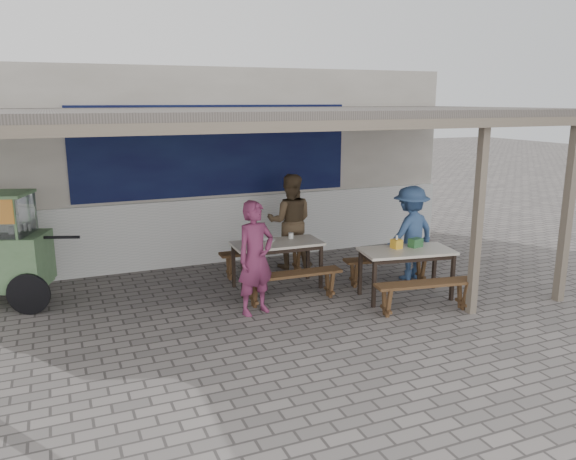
{
  "coord_description": "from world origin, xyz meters",
  "views": [
    {
      "loc": [
        -2.92,
        -6.77,
        2.93
      ],
      "look_at": [
        0.31,
        0.9,
        1.0
      ],
      "focal_mm": 35.0,
      "sensor_mm": 36.0,
      "label": 1
    }
  ],
  "objects_px": {
    "bench_right_street": "(426,290)",
    "patron_right_table": "(410,233)",
    "bench_left_street": "(293,280)",
    "table_right": "(407,255)",
    "condiment_jar": "(291,236)",
    "table_left": "(277,247)",
    "bench_left_wall": "(264,256)",
    "bench_right_wall": "(388,264)",
    "patron_street_side": "(256,258)",
    "donation_box": "(416,243)",
    "condiment_bowl": "(269,241)",
    "patron_wall_side": "(290,221)",
    "tissue_box": "(396,244)"
  },
  "relations": [
    {
      "from": "table_left",
      "to": "bench_right_street",
      "type": "height_order",
      "value": "table_left"
    },
    {
      "from": "condiment_jar",
      "to": "table_left",
      "type": "bearing_deg",
      "value": -153.43
    },
    {
      "from": "patron_right_table",
      "to": "donation_box",
      "type": "relative_size",
      "value": 7.84
    },
    {
      "from": "bench_right_street",
      "to": "condiment_bowl",
      "type": "bearing_deg",
      "value": 140.49
    },
    {
      "from": "patron_wall_side",
      "to": "condiment_jar",
      "type": "bearing_deg",
      "value": 90.06
    },
    {
      "from": "table_left",
      "to": "tissue_box",
      "type": "distance_m",
      "value": 1.85
    },
    {
      "from": "bench_left_wall",
      "to": "bench_right_wall",
      "type": "xyz_separation_m",
      "value": [
        1.7,
        -1.22,
        -0.0
      ]
    },
    {
      "from": "table_left",
      "to": "patron_street_side",
      "type": "relative_size",
      "value": 0.89
    },
    {
      "from": "table_right",
      "to": "bench_right_street",
      "type": "xyz_separation_m",
      "value": [
        -0.1,
        -0.64,
        -0.33
      ]
    },
    {
      "from": "donation_box",
      "to": "bench_right_wall",
      "type": "bearing_deg",
      "value": 101.4
    },
    {
      "from": "donation_box",
      "to": "condiment_jar",
      "type": "bearing_deg",
      "value": 141.23
    },
    {
      "from": "table_right",
      "to": "condiment_jar",
      "type": "bearing_deg",
      "value": 144.13
    },
    {
      "from": "bench_right_street",
      "to": "patron_right_table",
      "type": "distance_m",
      "value": 1.64
    },
    {
      "from": "table_left",
      "to": "bench_right_wall",
      "type": "distance_m",
      "value": 1.84
    },
    {
      "from": "tissue_box",
      "to": "donation_box",
      "type": "distance_m",
      "value": 0.32
    },
    {
      "from": "bench_left_street",
      "to": "table_right",
      "type": "relative_size",
      "value": 1.04
    },
    {
      "from": "table_left",
      "to": "donation_box",
      "type": "distance_m",
      "value": 2.14
    },
    {
      "from": "bench_left_street",
      "to": "bench_right_wall",
      "type": "xyz_separation_m",
      "value": [
        1.75,
        0.15,
        -0.0
      ]
    },
    {
      "from": "condiment_jar",
      "to": "bench_left_street",
      "type": "bearing_deg",
      "value": -111.43
    },
    {
      "from": "bench_right_street",
      "to": "patron_street_side",
      "type": "relative_size",
      "value": 0.93
    },
    {
      "from": "condiment_jar",
      "to": "patron_street_side",
      "type": "bearing_deg",
      "value": -133.06
    },
    {
      "from": "bench_right_wall",
      "to": "bench_left_wall",
      "type": "bearing_deg",
      "value": 153.62
    },
    {
      "from": "table_right",
      "to": "condiment_bowl",
      "type": "height_order",
      "value": "condiment_bowl"
    },
    {
      "from": "tissue_box",
      "to": "donation_box",
      "type": "bearing_deg",
      "value": -8.42
    },
    {
      "from": "donation_box",
      "to": "condiment_bowl",
      "type": "xyz_separation_m",
      "value": [
        -1.96,
        1.14,
        -0.04
      ]
    },
    {
      "from": "condiment_bowl",
      "to": "patron_right_table",
      "type": "bearing_deg",
      "value": -10.83
    },
    {
      "from": "patron_street_side",
      "to": "condiment_bowl",
      "type": "height_order",
      "value": "patron_street_side"
    },
    {
      "from": "patron_street_side",
      "to": "donation_box",
      "type": "height_order",
      "value": "patron_street_side"
    },
    {
      "from": "table_left",
      "to": "condiment_jar",
      "type": "relative_size",
      "value": 15.21
    },
    {
      "from": "bench_left_street",
      "to": "patron_right_table",
      "type": "relative_size",
      "value": 0.96
    },
    {
      "from": "donation_box",
      "to": "condiment_jar",
      "type": "height_order",
      "value": "donation_box"
    },
    {
      "from": "table_left",
      "to": "donation_box",
      "type": "relative_size",
      "value": 7.13
    },
    {
      "from": "table_left",
      "to": "patron_street_side",
      "type": "height_order",
      "value": "patron_street_side"
    },
    {
      "from": "table_left",
      "to": "bench_left_street",
      "type": "distance_m",
      "value": 0.76
    },
    {
      "from": "patron_street_side",
      "to": "bench_left_street",
      "type": "bearing_deg",
      "value": 1.81
    },
    {
      "from": "patron_street_side",
      "to": "table_left",
      "type": "bearing_deg",
      "value": 36.92
    },
    {
      "from": "tissue_box",
      "to": "bench_right_wall",
      "type": "bearing_deg",
      "value": 68.3
    },
    {
      "from": "table_right",
      "to": "bench_right_street",
      "type": "relative_size",
      "value": 0.98
    },
    {
      "from": "patron_right_table",
      "to": "condiment_jar",
      "type": "relative_size",
      "value": 16.73
    },
    {
      "from": "bench_left_street",
      "to": "table_right",
      "type": "bearing_deg",
      "value": -14.34
    },
    {
      "from": "tissue_box",
      "to": "donation_box",
      "type": "xyz_separation_m",
      "value": [
        0.31,
        -0.05,
        -0.0
      ]
    },
    {
      "from": "tissue_box",
      "to": "condiment_jar",
      "type": "relative_size",
      "value": 1.47
    },
    {
      "from": "condiment_bowl",
      "to": "table_left",
      "type": "bearing_deg",
      "value": -24.39
    },
    {
      "from": "patron_street_side",
      "to": "patron_wall_side",
      "type": "relative_size",
      "value": 0.95
    },
    {
      "from": "bench_left_street",
      "to": "donation_box",
      "type": "distance_m",
      "value": 1.97
    },
    {
      "from": "table_right",
      "to": "condiment_bowl",
      "type": "xyz_separation_m",
      "value": [
        -1.74,
        1.23,
        0.1
      ]
    },
    {
      "from": "patron_wall_side",
      "to": "bench_right_wall",
      "type": "bearing_deg",
      "value": 148.43
    },
    {
      "from": "bench_left_street",
      "to": "patron_right_table",
      "type": "bearing_deg",
      "value": 9.5
    },
    {
      "from": "bench_right_street",
      "to": "patron_right_table",
      "type": "relative_size",
      "value": 0.95
    },
    {
      "from": "table_right",
      "to": "donation_box",
      "type": "xyz_separation_m",
      "value": [
        0.21,
        0.09,
        0.15
      ]
    }
  ]
}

